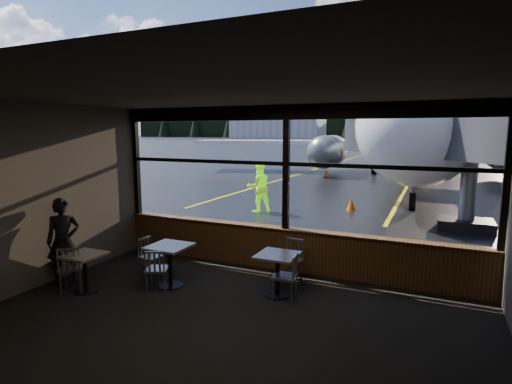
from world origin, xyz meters
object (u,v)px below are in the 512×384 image
Objects in this scene: airliner at (415,89)px; cone_wing at (326,173)px; chair_mid_w at (151,257)px; passenger at (64,241)px; cone_nose at (351,204)px; chair_near_e at (285,277)px; chair_near_n at (290,261)px; cafe_table_mid at (170,266)px; chair_left_s at (72,268)px; chair_mid_s at (157,269)px; jet_bridge at (465,147)px; ground_crew at (259,187)px; cafe_table_left at (85,273)px; cafe_table_near at (277,275)px.

airliner is 7.99m from cone_wing.
chair_mid_w is (-3.70, -22.59, -5.41)m from airliner.
passenger is 3.53× the size of cone_nose.
chair_near_n is (-0.19, 0.83, 0.01)m from chair_near_e.
cafe_table_mid is 2.25m from chair_near_e.
chair_near_n is 4.45m from passenger.
chair_mid_w is 0.90× the size of chair_left_s.
chair_near_n is (2.04, 1.13, 0.02)m from cafe_table_mid.
chair_near_e is 0.98× the size of chair_near_n.
chair_left_s reaches higher than chair_mid_s.
passenger is (-7.30, -7.96, -1.66)m from jet_bridge.
ground_crew is (-0.72, 7.13, 0.53)m from chair_mid_w.
chair_near_n is at bearing -87.57° from cone_nose.
chair_left_s is (-1.53, -0.93, 0.04)m from cafe_table_mid.
cafe_table_left is at bearing 46.00° from ground_crew.
cafe_table_left is 1.51× the size of cone_nose.
cafe_table_left is at bearing -178.21° from chair_mid_s.
ground_crew reaches higher than chair_mid_w.
chair_near_e is (0.19, -0.13, 0.03)m from cafe_table_near.
cafe_table_left is 0.88× the size of chair_mid_s.
chair_mid_w is 1.68× the size of cone_nose.
cone_wing is (-4.19, 19.27, -0.18)m from chair_near_n.
chair_mid_s is at bearing 98.32° from chair_near_e.
passenger is (-1.31, -0.98, 0.44)m from chair_mid_w.
chair_near_n is at bearing -96.19° from airliner.
cafe_table_near is at bearing 71.41° from ground_crew.
airliner is 22.43× the size of passenger.
cone_nose is at bearing 54.33° from chair_mid_s.
chair_left_s reaches higher than cafe_table_near.
chair_mid_s reaches higher than chair_mid_w.
cone_wing is (-3.86, 11.32, 0.01)m from cone_nose.
jet_bridge reaches higher than chair_left_s.
cafe_table_near is 1.08× the size of cafe_table_left.
ground_crew is (-3.45, 6.29, 0.50)m from chair_near_n.
passenger is (-4.23, -0.99, 0.42)m from chair_near_e.
chair_near_e is at bearing -86.54° from cone_nose.
passenger is at bearing 97.57° from chair_near_e.
ground_crew reaches higher than chair_mid_s.
chair_left_s is at bearing -104.41° from airliner.
chair_near_e is 3.95m from chair_left_s.
jet_bridge is at bearing 16.26° from chair_left_s.
jet_bridge is at bearing 133.90° from ground_crew.
chair_near_e is at bearing -77.68° from cone_wing.
ground_crew reaches higher than passenger.
chair_near_e is 1.05× the size of chair_mid_w.
chair_near_n reaches higher than chair_mid_s.
chair_mid_s is 0.92× the size of chair_left_s.
chair_near_e is 1.71× the size of cone_wing.
airliner is at bearing -150.86° from ground_crew.
chair_near_n is at bearing 8.55° from chair_mid_s.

